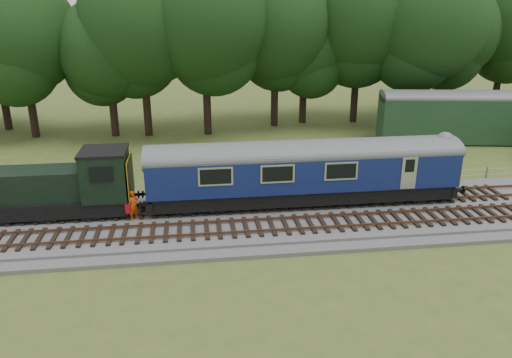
{
  "coord_description": "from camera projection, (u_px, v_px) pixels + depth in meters",
  "views": [
    {
      "loc": [
        -1.92,
        -25.46,
        11.79
      ],
      "look_at": [
        1.62,
        1.4,
        2.0
      ],
      "focal_mm": 35.0,
      "sensor_mm": 36.0,
      "label": 1
    }
  ],
  "objects": [
    {
      "name": "ground",
      "position": [
        231.0,
        222.0,
        27.98
      ],
      "size": [
        120.0,
        120.0,
        0.0
      ],
      "primitive_type": "plane",
      "color": "#455A21",
      "rests_on": "ground"
    },
    {
      "name": "track_north",
      "position": [
        229.0,
        206.0,
        29.15
      ],
      "size": [
        67.2,
        2.4,
        0.21
      ],
      "color": "black",
      "rests_on": "ballast"
    },
    {
      "name": "shunter_loco",
      "position": [
        56.0,
        188.0,
        27.45
      ],
      "size": [
        8.91,
        2.6,
        3.38
      ],
      "color": "black",
      "rests_on": "ground"
    },
    {
      "name": "fence",
      "position": [
        225.0,
        193.0,
        32.18
      ],
      "size": [
        64.0,
        0.12,
        1.0
      ],
      "primitive_type": null,
      "color": "#6B6054",
      "rests_on": "ground"
    },
    {
      "name": "worker",
      "position": [
        134.0,
        205.0,
        27.23
      ],
      "size": [
        0.72,
        0.67,
        1.66
      ],
      "primitive_type": "imported",
      "rotation": [
        0.0,
        0.0,
        0.62
      ],
      "color": "#ED460C",
      "rests_on": "ballast"
    },
    {
      "name": "ballast",
      "position": [
        231.0,
        219.0,
        27.92
      ],
      "size": [
        70.0,
        7.0,
        0.35
      ],
      "primitive_type": "cube",
      "color": "#4C4C4F",
      "rests_on": "ground"
    },
    {
      "name": "shed",
      "position": [
        472.0,
        121.0,
        45.73
      ],
      "size": [
        3.63,
        3.63,
        2.5
      ],
      "rotation": [
        0.0,
        0.0,
        -0.21
      ],
      "color": "#1B3C21",
      "rests_on": "ground"
    },
    {
      "name": "dmu_railcar",
      "position": [
        304.0,
        167.0,
        28.94
      ],
      "size": [
        18.05,
        2.86,
        3.88
      ],
      "color": "black",
      "rests_on": "ground"
    },
    {
      "name": "tree_line",
      "position": [
        212.0,
        128.0,
        48.49
      ],
      "size": [
        70.0,
        8.0,
        18.0
      ],
      "primitive_type": null,
      "color": "black",
      "rests_on": "ground"
    },
    {
      "name": "track_south",
      "position": [
        233.0,
        228.0,
        26.35
      ],
      "size": [
        67.2,
        2.4,
        0.21
      ],
      "color": "black",
      "rests_on": "ballast"
    },
    {
      "name": "parked_coach",
      "position": [
        482.0,
        114.0,
        42.78
      ],
      "size": [
        17.53,
        5.82,
        4.41
      ],
      "rotation": [
        0.0,
        0.0,
        -0.17
      ],
      "color": "#1B3C21",
      "rests_on": "ground"
    }
  ]
}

